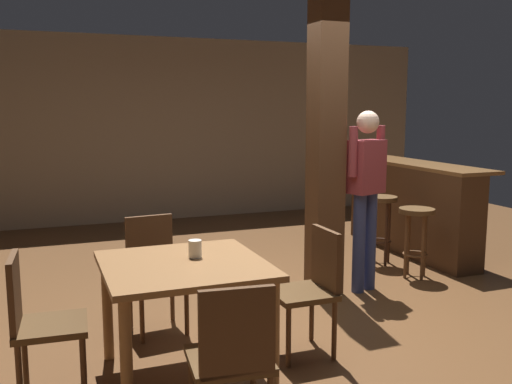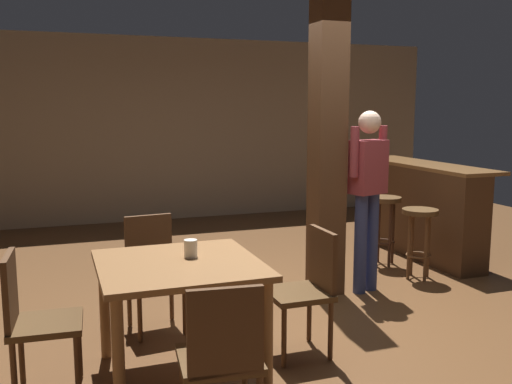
{
  "view_description": "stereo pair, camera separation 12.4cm",
  "coord_description": "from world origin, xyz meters",
  "px_view_note": "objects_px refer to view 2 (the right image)",
  "views": [
    {
      "loc": [
        -2.27,
        -4.28,
        1.76
      ],
      "look_at": [
        -0.53,
        0.25,
        1.03
      ],
      "focal_mm": 40.0,
      "sensor_mm": 36.0,
      "label": 1
    },
    {
      "loc": [
        -2.16,
        -4.32,
        1.76
      ],
      "look_at": [
        -0.53,
        0.25,
        1.03
      ],
      "focal_mm": 40.0,
      "sensor_mm": 36.0,
      "label": 2
    }
  ],
  "objects_px": {
    "napkin_cup": "(191,248)",
    "bar_stool_near": "(420,226)",
    "chair_south": "(222,355)",
    "chair_west": "(33,317)",
    "dining_table": "(179,280)",
    "bar_stool_mid": "(385,214)",
    "bar_counter": "(416,208)",
    "chair_east": "(308,285)",
    "chair_north": "(153,266)",
    "standing_person": "(368,188)"
  },
  "relations": [
    {
      "from": "bar_stool_near",
      "to": "dining_table",
      "type": "bearing_deg",
      "value": -154.95
    },
    {
      "from": "bar_stool_near",
      "to": "bar_stool_mid",
      "type": "xyz_separation_m",
      "value": [
        -0.05,
        0.57,
        0.03
      ]
    },
    {
      "from": "dining_table",
      "to": "standing_person",
      "type": "distance_m",
      "value": 2.34
    },
    {
      "from": "chair_east",
      "to": "bar_counter",
      "type": "xyz_separation_m",
      "value": [
        2.41,
        2.14,
        0.05
      ]
    },
    {
      "from": "dining_table",
      "to": "chair_south",
      "type": "height_order",
      "value": "chair_south"
    },
    {
      "from": "napkin_cup",
      "to": "bar_stool_near",
      "type": "relative_size",
      "value": 0.16
    },
    {
      "from": "bar_stool_mid",
      "to": "chair_west",
      "type": "bearing_deg",
      "value": -153.0
    },
    {
      "from": "chair_east",
      "to": "standing_person",
      "type": "xyz_separation_m",
      "value": [
        1.11,
        1.08,
        0.5
      ]
    },
    {
      "from": "bar_stool_near",
      "to": "bar_stool_mid",
      "type": "height_order",
      "value": "bar_stool_mid"
    },
    {
      "from": "chair_east",
      "to": "napkin_cup",
      "type": "distance_m",
      "value": 0.89
    },
    {
      "from": "chair_north",
      "to": "chair_west",
      "type": "bearing_deg",
      "value": -135.73
    },
    {
      "from": "napkin_cup",
      "to": "bar_stool_near",
      "type": "height_order",
      "value": "napkin_cup"
    },
    {
      "from": "bar_counter",
      "to": "bar_stool_near",
      "type": "relative_size",
      "value": 2.95
    },
    {
      "from": "chair_north",
      "to": "bar_counter",
      "type": "xyz_separation_m",
      "value": [
        3.37,
        1.3,
        0.05
      ]
    },
    {
      "from": "chair_south",
      "to": "bar_stool_near",
      "type": "xyz_separation_m",
      "value": [
        2.73,
        2.16,
        0.04
      ]
    },
    {
      "from": "chair_north",
      "to": "bar_stool_mid",
      "type": "height_order",
      "value": "chair_north"
    },
    {
      "from": "bar_counter",
      "to": "bar_stool_mid",
      "type": "bearing_deg",
      "value": -153.73
    },
    {
      "from": "chair_south",
      "to": "chair_west",
      "type": "distance_m",
      "value": 1.29
    },
    {
      "from": "dining_table",
      "to": "chair_west",
      "type": "relative_size",
      "value": 1.15
    },
    {
      "from": "chair_south",
      "to": "bar_counter",
      "type": "xyz_separation_m",
      "value": [
        3.31,
        3.05,
        0.05
      ]
    },
    {
      "from": "chair_south",
      "to": "bar_stool_mid",
      "type": "bearing_deg",
      "value": 45.58
    },
    {
      "from": "napkin_cup",
      "to": "bar_counter",
      "type": "distance_m",
      "value": 3.86
    },
    {
      "from": "bar_stool_near",
      "to": "bar_stool_mid",
      "type": "distance_m",
      "value": 0.58
    },
    {
      "from": "chair_north",
      "to": "standing_person",
      "type": "xyz_separation_m",
      "value": [
        2.06,
        0.24,
        0.5
      ]
    },
    {
      "from": "dining_table",
      "to": "bar_counter",
      "type": "xyz_separation_m",
      "value": [
        3.34,
        2.17,
        -0.1
      ]
    },
    {
      "from": "chair_north",
      "to": "napkin_cup",
      "type": "height_order",
      "value": "chair_north"
    },
    {
      "from": "chair_north",
      "to": "bar_stool_mid",
      "type": "bearing_deg",
      "value": 19.93
    },
    {
      "from": "chair_north",
      "to": "chair_east",
      "type": "xyz_separation_m",
      "value": [
        0.96,
        -0.84,
        0.0
      ]
    },
    {
      "from": "dining_table",
      "to": "bar_stool_near",
      "type": "distance_m",
      "value": 3.05
    },
    {
      "from": "chair_west",
      "to": "bar_counter",
      "type": "xyz_separation_m",
      "value": [
        4.23,
        2.15,
        0.05
      ]
    },
    {
      "from": "standing_person",
      "to": "dining_table",
      "type": "bearing_deg",
      "value": -151.39
    },
    {
      "from": "chair_south",
      "to": "chair_east",
      "type": "bearing_deg",
      "value": 45.28
    },
    {
      "from": "bar_stool_mid",
      "to": "bar_counter",
      "type": "bearing_deg",
      "value": 26.27
    },
    {
      "from": "dining_table",
      "to": "napkin_cup",
      "type": "relative_size",
      "value": 8.72
    },
    {
      "from": "chair_north",
      "to": "bar_counter",
      "type": "bearing_deg",
      "value": 21.15
    },
    {
      "from": "napkin_cup",
      "to": "dining_table",
      "type": "bearing_deg",
      "value": -137.39
    },
    {
      "from": "napkin_cup",
      "to": "bar_stool_near",
      "type": "xyz_separation_m",
      "value": [
        2.66,
        1.2,
        -0.28
      ]
    },
    {
      "from": "chair_west",
      "to": "chair_north",
      "type": "height_order",
      "value": "same"
    },
    {
      "from": "chair_west",
      "to": "napkin_cup",
      "type": "relative_size",
      "value": 7.57
    },
    {
      "from": "dining_table",
      "to": "chair_north",
      "type": "height_order",
      "value": "chair_north"
    },
    {
      "from": "chair_east",
      "to": "bar_stool_mid",
      "type": "xyz_separation_m",
      "value": [
        1.78,
        1.83,
        0.07
      ]
    },
    {
      "from": "napkin_cup",
      "to": "standing_person",
      "type": "bearing_deg",
      "value": 27.75
    },
    {
      "from": "dining_table",
      "to": "bar_stool_near",
      "type": "height_order",
      "value": "dining_table"
    },
    {
      "from": "chair_north",
      "to": "bar_stool_near",
      "type": "xyz_separation_m",
      "value": [
        2.79,
        0.42,
        0.04
      ]
    },
    {
      "from": "chair_west",
      "to": "standing_person",
      "type": "height_order",
      "value": "standing_person"
    },
    {
      "from": "napkin_cup",
      "to": "bar_counter",
      "type": "height_order",
      "value": "bar_counter"
    },
    {
      "from": "bar_counter",
      "to": "bar_stool_near",
      "type": "bearing_deg",
      "value": -123.15
    },
    {
      "from": "chair_south",
      "to": "bar_stool_near",
      "type": "height_order",
      "value": "chair_south"
    },
    {
      "from": "chair_east",
      "to": "bar_counter",
      "type": "distance_m",
      "value": 3.22
    },
    {
      "from": "chair_north",
      "to": "bar_stool_mid",
      "type": "relative_size",
      "value": 1.16
    }
  ]
}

